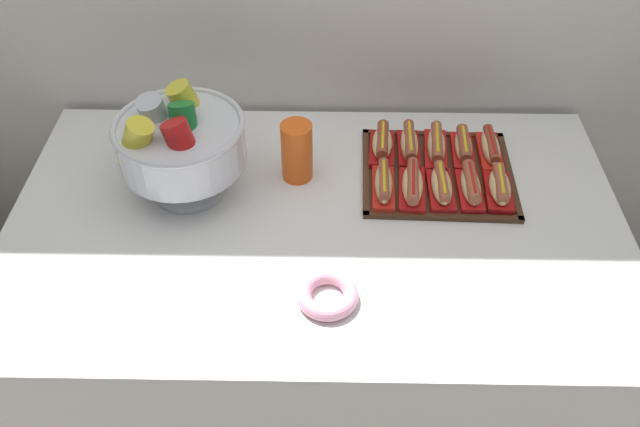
{
  "coord_description": "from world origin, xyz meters",
  "views": [
    {
      "loc": [
        0.03,
        -1.18,
        1.94
      ],
      "look_at": [
        0.01,
        0.01,
        0.79
      ],
      "focal_mm": 36.73,
      "sensor_mm": 36.0,
      "label": 1
    }
  ],
  "objects_px": {
    "hot_dog_6": "(409,145)",
    "punch_bowl": "(180,142)",
    "buffet_table": "(317,309)",
    "hot_dog_9": "(490,148)",
    "serving_tray": "(437,174)",
    "hot_dog_0": "(384,184)",
    "hot_dog_2": "(441,186)",
    "hot_dog_1": "(412,185)",
    "hot_dog_7": "(436,146)",
    "hot_dog_3": "(471,186)",
    "donut": "(328,295)",
    "hot_dog_4": "(500,187)",
    "hot_dog_8": "(463,147)",
    "hot_dog_5": "(382,144)",
    "cup_stack": "(297,151)"
  },
  "relations": [
    {
      "from": "serving_tray",
      "to": "hot_dog_0",
      "type": "distance_m",
      "value": 0.17
    },
    {
      "from": "hot_dog_7",
      "to": "hot_dog_9",
      "type": "height_order",
      "value": "hot_dog_7"
    },
    {
      "from": "hot_dog_8",
      "to": "punch_bowl",
      "type": "bearing_deg",
      "value": -168.7
    },
    {
      "from": "hot_dog_6",
      "to": "punch_bowl",
      "type": "distance_m",
      "value": 0.63
    },
    {
      "from": "hot_dog_0",
      "to": "donut",
      "type": "height_order",
      "value": "hot_dog_0"
    },
    {
      "from": "hot_dog_2",
      "to": "hot_dog_9",
      "type": "distance_m",
      "value": 0.22
    },
    {
      "from": "hot_dog_3",
      "to": "hot_dog_7",
      "type": "xyz_separation_m",
      "value": [
        -0.07,
        0.17,
        -0.0
      ]
    },
    {
      "from": "hot_dog_8",
      "to": "cup_stack",
      "type": "height_order",
      "value": "cup_stack"
    },
    {
      "from": "hot_dog_9",
      "to": "donut",
      "type": "relative_size",
      "value": 1.2
    },
    {
      "from": "buffet_table",
      "to": "hot_dog_3",
      "type": "relative_size",
      "value": 9.94
    },
    {
      "from": "buffet_table",
      "to": "hot_dog_8",
      "type": "distance_m",
      "value": 0.62
    },
    {
      "from": "serving_tray",
      "to": "hot_dog_0",
      "type": "relative_size",
      "value": 2.42
    },
    {
      "from": "serving_tray",
      "to": "hot_dog_0",
      "type": "height_order",
      "value": "hot_dog_0"
    },
    {
      "from": "hot_dog_5",
      "to": "donut",
      "type": "height_order",
      "value": "hot_dog_5"
    },
    {
      "from": "buffet_table",
      "to": "hot_dog_9",
      "type": "height_order",
      "value": "hot_dog_9"
    },
    {
      "from": "hot_dog_6",
      "to": "hot_dog_8",
      "type": "bearing_deg",
      "value": -1.66
    },
    {
      "from": "hot_dog_3",
      "to": "hot_dog_4",
      "type": "height_order",
      "value": "hot_dog_3"
    },
    {
      "from": "hot_dog_1",
      "to": "hot_dog_4",
      "type": "distance_m",
      "value": 0.23
    },
    {
      "from": "buffet_table",
      "to": "hot_dog_4",
      "type": "bearing_deg",
      "value": 10.8
    },
    {
      "from": "buffet_table",
      "to": "hot_dog_1",
      "type": "xyz_separation_m",
      "value": [
        0.25,
        0.1,
        0.4
      ]
    },
    {
      "from": "hot_dog_4",
      "to": "hot_dog_1",
      "type": "bearing_deg",
      "value": 178.34
    },
    {
      "from": "hot_dog_3",
      "to": "hot_dog_9",
      "type": "relative_size",
      "value": 0.93
    },
    {
      "from": "buffet_table",
      "to": "serving_tray",
      "type": "height_order",
      "value": "serving_tray"
    },
    {
      "from": "hot_dog_0",
      "to": "hot_dog_9",
      "type": "xyz_separation_m",
      "value": [
        0.3,
        0.16,
        -0.0
      ]
    },
    {
      "from": "buffet_table",
      "to": "serving_tray",
      "type": "xyz_separation_m",
      "value": [
        0.33,
        0.18,
        0.37
      ]
    },
    {
      "from": "hot_dog_0",
      "to": "donut",
      "type": "xyz_separation_m",
      "value": [
        -0.14,
        -0.36,
        -0.02
      ]
    },
    {
      "from": "hot_dog_5",
      "to": "punch_bowl",
      "type": "relative_size",
      "value": 0.48
    },
    {
      "from": "serving_tray",
      "to": "donut",
      "type": "bearing_deg",
      "value": -124.12
    },
    {
      "from": "hot_dog_3",
      "to": "hot_dog_7",
      "type": "distance_m",
      "value": 0.18
    },
    {
      "from": "hot_dog_9",
      "to": "hot_dog_6",
      "type": "bearing_deg",
      "value": 178.34
    },
    {
      "from": "hot_dog_8",
      "to": "donut",
      "type": "bearing_deg",
      "value": -125.83
    },
    {
      "from": "hot_dog_3",
      "to": "hot_dog_7",
      "type": "bearing_deg",
      "value": 112.78
    },
    {
      "from": "hot_dog_4",
      "to": "hot_dog_6",
      "type": "distance_m",
      "value": 0.28
    },
    {
      "from": "hot_dog_4",
      "to": "hot_dog_9",
      "type": "bearing_deg",
      "value": 88.34
    },
    {
      "from": "hot_dog_2",
      "to": "buffet_table",
      "type": "bearing_deg",
      "value": -163.69
    },
    {
      "from": "hot_dog_4",
      "to": "hot_dog_9",
      "type": "relative_size",
      "value": 0.93
    },
    {
      "from": "hot_dog_8",
      "to": "hot_dog_4",
      "type": "bearing_deg",
      "value": -67.22
    },
    {
      "from": "hot_dog_1",
      "to": "hot_dog_6",
      "type": "relative_size",
      "value": 1.06
    },
    {
      "from": "donut",
      "to": "hot_dog_8",
      "type": "bearing_deg",
      "value": 54.17
    },
    {
      "from": "hot_dog_4",
      "to": "hot_dog_2",
      "type": "bearing_deg",
      "value": 178.34
    },
    {
      "from": "hot_dog_5",
      "to": "cup_stack",
      "type": "bearing_deg",
      "value": -157.69
    },
    {
      "from": "hot_dog_7",
      "to": "hot_dog_3",
      "type": "bearing_deg",
      "value": -67.22
    },
    {
      "from": "hot_dog_6",
      "to": "hot_dog_8",
      "type": "xyz_separation_m",
      "value": [
        0.15,
        -0.0,
        -0.0
      ]
    },
    {
      "from": "hot_dog_0",
      "to": "hot_dog_6",
      "type": "bearing_deg",
      "value": 63.9
    },
    {
      "from": "hot_dog_0",
      "to": "hot_dog_2",
      "type": "bearing_deg",
      "value": -1.66
    },
    {
      "from": "hot_dog_7",
      "to": "hot_dog_8",
      "type": "distance_m",
      "value": 0.08
    },
    {
      "from": "hot_dog_0",
      "to": "hot_dog_5",
      "type": "relative_size",
      "value": 1.09
    },
    {
      "from": "hot_dog_9",
      "to": "donut",
      "type": "height_order",
      "value": "hot_dog_9"
    },
    {
      "from": "serving_tray",
      "to": "hot_dog_7",
      "type": "height_order",
      "value": "hot_dog_7"
    },
    {
      "from": "hot_dog_6",
      "to": "buffet_table",
      "type": "bearing_deg",
      "value": -134.04
    }
  ]
}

